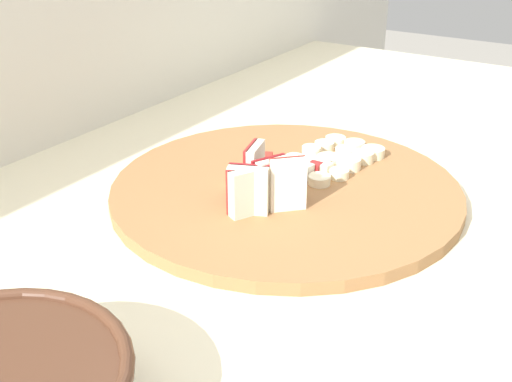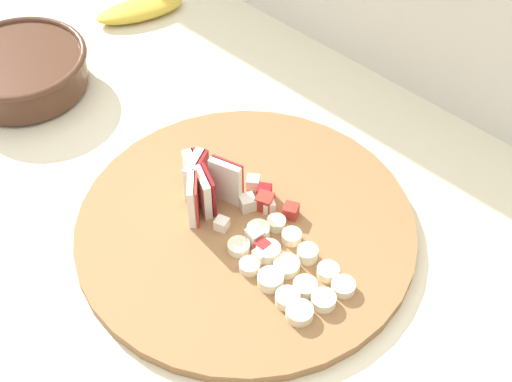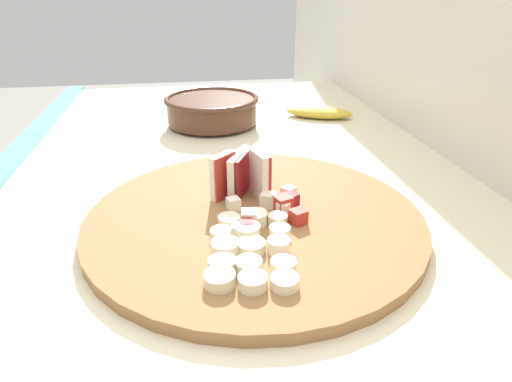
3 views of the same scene
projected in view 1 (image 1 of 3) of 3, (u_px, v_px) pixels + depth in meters
name	position (u px, v px, depth m)	size (l,w,h in m)	color
tile_backsplash	(66.00, 225.00, 0.94)	(2.40, 0.04, 1.47)	silver
cutting_board	(286.00, 190.00, 0.72)	(0.40, 0.40, 0.01)	olive
apple_wedge_fan	(260.00, 184.00, 0.65)	(0.08, 0.07, 0.06)	maroon
apple_dice_pile	(274.00, 172.00, 0.73)	(0.10, 0.09, 0.02)	#EFE5CC
banana_slice_rows	(331.00, 159.00, 0.77)	(0.15, 0.10, 0.01)	beige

